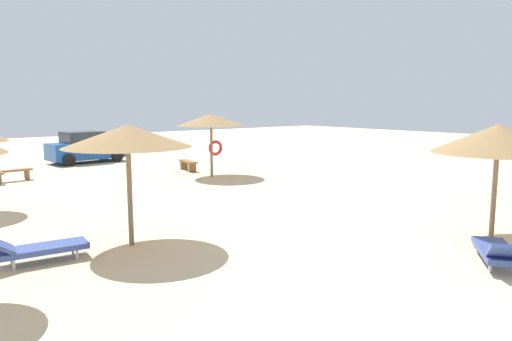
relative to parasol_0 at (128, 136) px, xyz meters
name	(u,v)px	position (x,y,z in m)	size (l,w,h in m)	color
ground_plane	(328,228)	(4.67, -1.89, -2.53)	(80.00, 80.00, 0.00)	beige
parasol_0	(128,136)	(0.00, 0.00, 0.00)	(2.89, 2.89, 2.79)	#75604C
parasol_1	(498,139)	(6.81, -5.16, -0.08)	(3.00, 3.00, 2.79)	#75604C
parasol_5	(211,120)	(7.29, 7.41, -0.02)	(3.00, 3.00, 2.79)	#75604C
lounger_0	(37,248)	(-2.04, 0.08, -2.21)	(1.97, 0.87, 0.67)	#33478C
lounger_1	(497,251)	(5.07, -6.06, -2.21)	(1.91, 1.63, 0.71)	#33478C
bench_1	(188,164)	(7.41, 9.61, -2.18)	(0.65, 1.55, 0.49)	brown
bench_2	(13,173)	(0.09, 11.65, -2.18)	(1.52, 0.48, 0.49)	brown
parked_car	(86,148)	(4.74, 15.92, -1.70)	(4.11, 2.20, 1.72)	#194C9E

